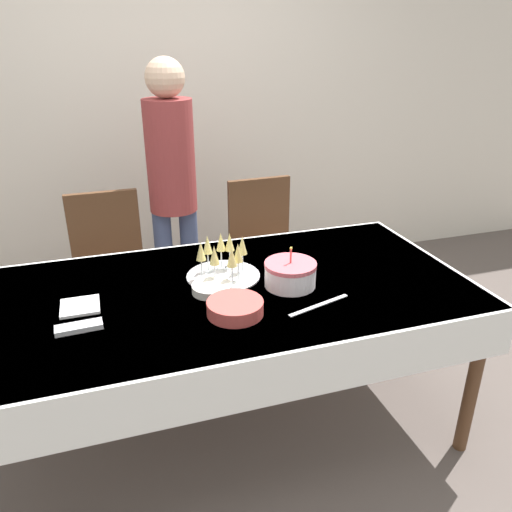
{
  "coord_description": "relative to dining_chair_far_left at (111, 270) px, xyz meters",
  "views": [
    {
      "loc": [
        -0.47,
        -1.85,
        1.76
      ],
      "look_at": [
        0.14,
        0.03,
        0.89
      ],
      "focal_mm": 35.0,
      "sensor_mm": 36.0,
      "label": 1
    }
  ],
  "objects": [
    {
      "name": "wall_back",
      "position": [
        0.47,
        0.95,
        0.82
      ],
      "size": [
        8.0,
        0.05,
        2.7
      ],
      "color": "silver",
      "rests_on": "ground_plane"
    },
    {
      "name": "birthday_cake",
      "position": [
        0.74,
        -0.92,
        0.29
      ],
      "size": [
        0.22,
        0.22,
        0.18
      ],
      "color": "white",
      "rests_on": "dining_table"
    },
    {
      "name": "dining_chair_far_right",
      "position": [
        0.94,
        -0.0,
        0.0
      ],
      "size": [
        0.44,
        0.44,
        0.97
      ],
      "color": "#51331E",
      "rests_on": "ground_plane"
    },
    {
      "name": "napkin_pile",
      "position": [
        -0.13,
        -0.84,
        0.24
      ],
      "size": [
        0.15,
        0.15,
        0.01
      ],
      "color": "white",
      "rests_on": "dining_table"
    },
    {
      "name": "dining_table",
      "position": [
        0.47,
        -0.85,
        0.14
      ],
      "size": [
        2.12,
        1.07,
        0.77
      ],
      "color": "white",
      "rests_on": "ground_plane"
    },
    {
      "name": "fork_pile",
      "position": [
        -0.14,
        -1.01,
        0.25
      ],
      "size": [
        0.17,
        0.07,
        0.02
      ],
      "color": "silver",
      "rests_on": "dining_table"
    },
    {
      "name": "person_standing",
      "position": [
        0.41,
        0.15,
        0.47
      ],
      "size": [
        0.28,
        0.28,
        1.67
      ],
      "color": "#3F4C72",
      "rests_on": "ground_plane"
    },
    {
      "name": "plate_stack_main",
      "position": [
        0.44,
        -1.08,
        0.26
      ],
      "size": [
        0.22,
        0.22,
        0.06
      ],
      "color": "#CC4C47",
      "rests_on": "dining_table"
    },
    {
      "name": "ground_plane",
      "position": [
        0.47,
        -0.85,
        -0.53
      ],
      "size": [
        12.0,
        12.0,
        0.0
      ],
      "primitive_type": "plane",
      "color": "#564C47"
    },
    {
      "name": "plate_stack_dessert",
      "position": [
        0.4,
        -0.87,
        0.25
      ],
      "size": [
        0.17,
        0.17,
        0.03
      ],
      "color": "silver",
      "rests_on": "dining_table"
    },
    {
      "name": "champagne_tray",
      "position": [
        0.48,
        -0.74,
        0.32
      ],
      "size": [
        0.33,
        0.33,
        0.18
      ],
      "color": "silver",
      "rests_on": "dining_table"
    },
    {
      "name": "dining_chair_far_left",
      "position": [
        0.0,
        0.0,
        0.0
      ],
      "size": [
        0.43,
        0.43,
        0.97
      ],
      "color": "#51331E",
      "rests_on": "ground_plane"
    },
    {
      "name": "cake_knife",
      "position": [
        0.78,
        -1.12,
        0.24
      ],
      "size": [
        0.29,
        0.1,
        0.0
      ],
      "color": "silver",
      "rests_on": "dining_table"
    }
  ]
}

